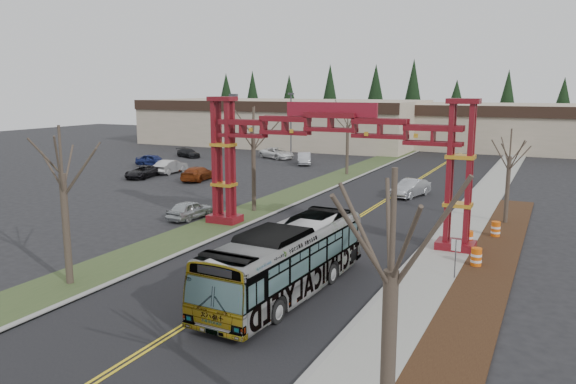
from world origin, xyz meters
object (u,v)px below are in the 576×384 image
Objects in this scene: retail_building_west at (284,122)px; light_pole_near at (234,134)px; parked_car_near_a at (190,210)px; parked_car_far_a at (304,159)px; bare_tree_right_far at (510,157)px; light_pole_mid at (215,124)px; parked_car_mid_a at (198,173)px; parked_car_near_b at (170,167)px; street_sign at (456,251)px; parked_car_mid_b at (153,160)px; bare_tree_median_mid at (253,136)px; barrel_north at (496,230)px; bare_tree_median_far at (348,125)px; transit_bus at (287,260)px; barrel_south at (476,258)px; parked_car_far_c at (188,153)px; gateway_arch at (330,144)px; barrel_mid at (468,240)px; retail_building_east at (539,127)px; bare_tree_median_near at (62,174)px; light_pole_far at (291,120)px; bare_tree_right_near at (391,272)px; silver_sedan at (411,188)px; parked_car_near_c at (142,172)px; parked_car_far_b at (277,153)px.

light_pole_near is at bearing -69.93° from retail_building_west.
parked_car_far_a reaches higher than parked_car_near_a.
light_pole_mid is at bearing 151.02° from bare_tree_right_far.
parked_car_mid_a is at bearing -63.05° from light_pole_mid.
light_pole_near reaches higher than parked_car_far_a.
parked_car_near_b is 2.21× the size of street_sign.
bare_tree_right_far is at bearing -28.98° from light_pole_mid.
parked_car_near_b reaches higher than parked_car_mid_b.
parked_car_near_b is 6.38m from parked_car_mid_b.
barrel_north is (17.79, -0.09, -5.34)m from bare_tree_median_mid.
light_pole_near is (-7.02, -12.29, -0.28)m from bare_tree_median_far.
barrel_south is (7.37, 7.98, -1.10)m from transit_bus.
parked_car_mid_b is 9.74m from parked_car_far_c.
bare_tree_median_far is at bearing -52.54° from retail_building_west.
parked_car_far_c is 50.64m from barrel_north.
street_sign is (6.70, 5.37, -0.13)m from transit_bus.
bare_tree_right_far is (18.00, -16.80, -0.69)m from bare_tree_median_far.
gateway_arch is 26.49m from bare_tree_median_far.
barrel_north is (1.21, 3.33, -0.01)m from barrel_mid.
gateway_arch is at bearing -87.92° from parked_car_far_a.
parked_car_near_a is at bearing -108.72° from retail_building_east.
bare_tree_median_far is (-8.00, 25.25, -0.53)m from gateway_arch.
parked_car_far_c is at bearing 135.92° from light_pole_near.
parked_car_near_a is 0.52× the size of bare_tree_median_far.
light_pole_mid reaches higher than parked_car_far_a.
gateway_arch is 25.84m from parked_car_mid_a.
bare_tree_median_mid is 1.05× the size of bare_tree_median_far.
retail_building_west is 3.91× the size of transit_bus.
gateway_arch is 2.34× the size of bare_tree_median_near.
bare_tree_median_mid is (3.00, 4.25, 5.19)m from parked_car_near_a.
gateway_arch is 61.78m from retail_building_west.
barrel_north is at bearing -33.83° from light_pole_mid.
barrel_south is 3.67m from barrel_mid.
transit_bus is 16.97m from parked_car_near_a.
light_pole_far is at bearing 103.91° from parked_car_far_a.
bare_tree_right_near is at bearing -90.00° from bare_tree_right_far.
parked_car_mid_b is 44.75m from barrel_north.
retail_building_west is 5.97× the size of bare_tree_median_far.
parked_car_near_a is 0.96× the size of parked_car_far_c.
silver_sedan reaches higher than barrel_north.
parked_car_near_a is at bearing -96.78° from bare_tree_median_far.
light_pole_mid is at bearing 133.54° from gateway_arch.
parked_car_far_a is at bearing 116.15° from bare_tree_right_near.
parked_car_mid_a is (-22.70, 25.45, -0.90)m from transit_bus.
bare_tree_median_far reaches higher than barrel_south.
retail_building_east is 57.87m from barrel_north.
parked_car_near_c reaches higher than barrel_south.
barrel_south is at bearing -32.56° from light_pole_near.
parked_car_near_b is at bearing 137.89° from transit_bus.
parked_car_far_b is 12.43m from parked_car_far_c.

